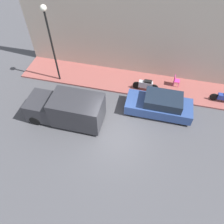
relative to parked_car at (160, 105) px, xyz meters
name	(u,v)px	position (x,y,z in m)	size (l,w,h in m)	color
ground_plane	(113,135)	(-2.45, 2.41, -0.68)	(60.00, 60.00, 0.00)	#47474C
sidewalk	(128,82)	(2.36, 2.41, -0.62)	(2.52, 15.86, 0.11)	#934C47
building_facade	(136,24)	(3.77, 2.41, 3.11)	(0.30, 15.86, 7.57)	#B2A899
parked_car	(160,105)	(0.00, 0.00, 0.00)	(1.69, 4.11, 1.42)	#2D4784
delivery_van	(66,109)	(-1.91, 5.43, 0.30)	(1.87, 4.59, 1.92)	#2D2D33
scooter_silver	(146,85)	(1.77, 1.11, -0.12)	(0.30, 1.78, 0.84)	#B7B7BF
streetlamp	(49,33)	(1.47, 7.38, 3.11)	(0.38, 0.38, 5.36)	black
cafe_chair	(176,80)	(2.73, -0.89, -0.09)	(0.40, 0.40, 0.80)	#D8338C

